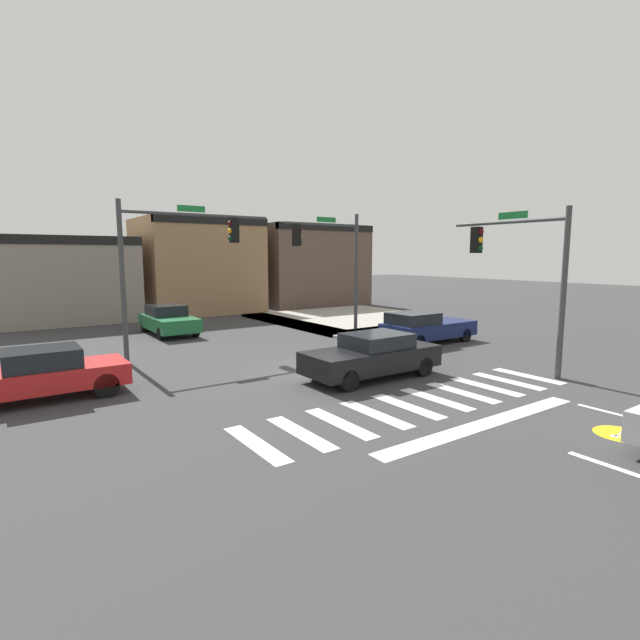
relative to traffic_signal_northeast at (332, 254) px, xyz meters
The scene contains 12 objects.
ground_plane 8.39m from the traffic_signal_northeast, 128.04° to the right, with size 120.00×120.00×0.00m, color #353538.
crosswalk_near 11.95m from the traffic_signal_northeast, 113.78° to the right, with size 10.40×2.42×0.01m.
bike_detector_marking 15.19m from the traffic_signal_northeast, 100.27° to the right, with size 1.08×1.08×0.01m.
curb_corner_northeast 6.66m from the traffic_signal_northeast, 42.48° to the left, with size 10.00×10.60×0.15m.
storefront_row 13.34m from the traffic_signal_northeast, 94.05° to the left, with size 25.98×6.71×6.41m.
traffic_signal_northeast is the anchor object (origin of this frame).
traffic_signal_southeast 9.54m from the traffic_signal_northeast, 84.26° to the right, with size 0.32×4.37×5.46m.
traffic_signal_northwest 7.92m from the traffic_signal_northeast, behind, with size 5.98×0.32×5.93m.
car_navy 5.76m from the traffic_signal_northeast, 62.64° to the right, with size 4.47×1.89×1.44m.
car_green 8.87m from the traffic_signal_northeast, 143.62° to the left, with size 1.90×4.28×1.45m.
car_black 9.08m from the traffic_signal_northeast, 117.30° to the right, with size 4.60×1.83×1.44m.
car_red 13.92m from the traffic_signal_northeast, 162.18° to the right, with size 4.28×1.78×1.42m.
Camera 1 is at (-9.35, -13.14, 3.94)m, focal length 26.76 mm.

